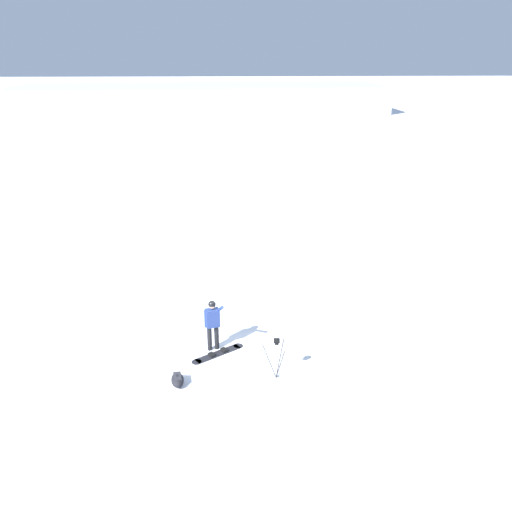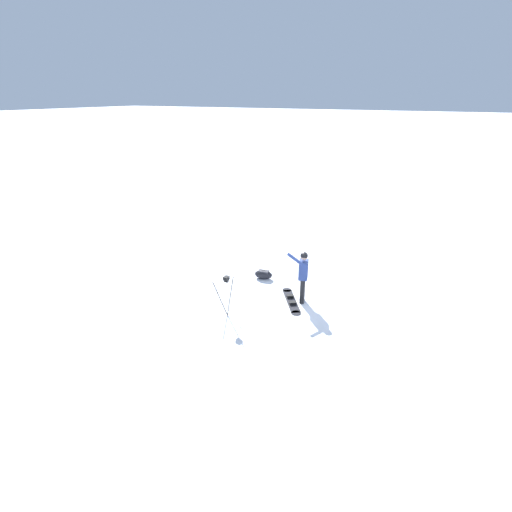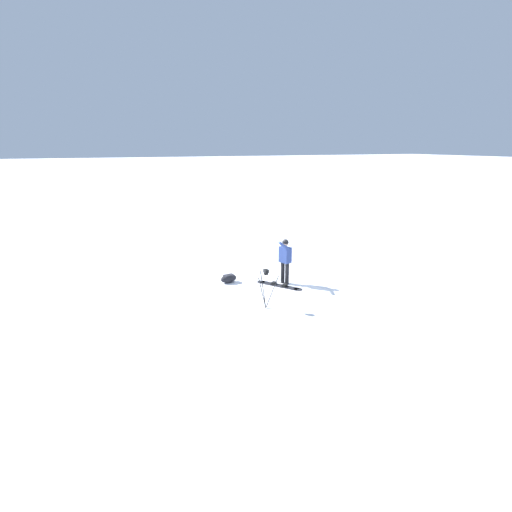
% 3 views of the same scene
% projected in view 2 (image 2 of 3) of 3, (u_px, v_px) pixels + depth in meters
% --- Properties ---
extents(ground_plane, '(300.00, 300.00, 0.00)m').
position_uv_depth(ground_plane, '(289.00, 308.00, 12.02)').
color(ground_plane, white).
extents(snowboarder, '(0.61, 0.60, 1.65)m').
position_uv_depth(snowboarder, '(303.00, 272.00, 12.05)').
color(snowboarder, black).
rests_on(snowboarder, ground_plane).
extents(snowboard, '(1.12, 1.51, 0.10)m').
position_uv_depth(snowboard, '(291.00, 301.00, 12.41)').
color(snowboard, black).
rests_on(snowboard, ground_plane).
extents(gear_bag_large, '(0.66, 0.43, 0.30)m').
position_uv_depth(gear_bag_large, '(264.00, 274.00, 13.88)').
color(gear_bag_large, black).
rests_on(gear_bag_large, ground_plane).
extents(camera_tripod, '(0.67, 0.64, 1.23)m').
position_uv_depth(camera_tripod, '(226.00, 288.00, 11.31)').
color(camera_tripod, '#262628').
rests_on(camera_tripod, ground_plane).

